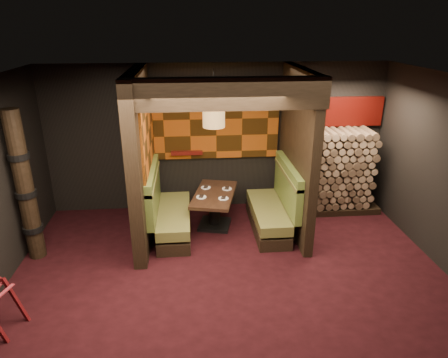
% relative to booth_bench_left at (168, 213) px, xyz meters
% --- Properties ---
extents(floor, '(6.50, 5.50, 0.02)m').
position_rel_booth_bench_left_xyz_m(floor, '(0.96, -1.65, -0.41)').
color(floor, black).
rests_on(floor, ground).
extents(ceiling, '(6.50, 5.50, 0.02)m').
position_rel_booth_bench_left_xyz_m(ceiling, '(0.96, -1.65, 2.46)').
color(ceiling, black).
rests_on(ceiling, ground).
extents(wall_back, '(6.50, 0.02, 2.85)m').
position_rel_booth_bench_left_xyz_m(wall_back, '(0.96, 1.11, 1.02)').
color(wall_back, black).
rests_on(wall_back, ground).
extents(partition_left, '(0.20, 2.20, 2.85)m').
position_rel_booth_bench_left_xyz_m(partition_left, '(-0.39, -0.00, 1.02)').
color(partition_left, black).
rests_on(partition_left, floor).
extents(partition_right, '(0.15, 2.10, 2.85)m').
position_rel_booth_bench_left_xyz_m(partition_right, '(2.26, 0.05, 1.02)').
color(partition_right, black).
rests_on(partition_right, floor).
extents(header_beam, '(2.85, 0.18, 0.44)m').
position_rel_booth_bench_left_xyz_m(header_beam, '(0.94, -0.95, 2.23)').
color(header_beam, black).
rests_on(header_beam, partition_left).
extents(tapa_back_panel, '(2.40, 0.06, 1.55)m').
position_rel_booth_bench_left_xyz_m(tapa_back_panel, '(0.94, 1.06, 1.42)').
color(tapa_back_panel, '#AB4D12').
rests_on(tapa_back_panel, wall_back).
extents(tapa_side_panel, '(0.04, 1.85, 1.45)m').
position_rel_booth_bench_left_xyz_m(tapa_side_panel, '(-0.27, 0.17, 1.45)').
color(tapa_side_panel, '#AB4D12').
rests_on(tapa_side_panel, partition_left).
extents(lacquer_shelf, '(0.60, 0.12, 0.07)m').
position_rel_booth_bench_left_xyz_m(lacquer_shelf, '(0.36, 1.00, 0.78)').
color(lacquer_shelf, '#60130F').
rests_on(lacquer_shelf, wall_back).
extents(booth_bench_left, '(0.68, 1.60, 1.14)m').
position_rel_booth_bench_left_xyz_m(booth_bench_left, '(0.00, 0.00, 0.00)').
color(booth_bench_left, black).
rests_on(booth_bench_left, floor).
extents(booth_bench_right, '(0.68, 1.60, 1.14)m').
position_rel_booth_bench_left_xyz_m(booth_bench_right, '(1.89, 0.00, 0.00)').
color(booth_bench_right, black).
rests_on(booth_bench_right, floor).
extents(dining_table, '(0.96, 1.38, 0.66)m').
position_rel_booth_bench_left_xyz_m(dining_table, '(0.84, 0.20, 0.03)').
color(dining_table, black).
rests_on(dining_table, floor).
extents(place_settings, '(0.66, 0.69, 0.03)m').
position_rel_booth_bench_left_xyz_m(place_settings, '(0.84, 0.20, 0.27)').
color(place_settings, white).
rests_on(place_settings, dining_table).
extents(pendant_lamp, '(0.37, 0.37, 0.95)m').
position_rel_booth_bench_left_xyz_m(pendant_lamp, '(0.84, 0.15, 1.72)').
color(pendant_lamp, olive).
rests_on(pendant_lamp, ceiling).
extents(totem_column, '(0.31, 0.31, 2.40)m').
position_rel_booth_bench_left_xyz_m(totem_column, '(-2.09, -0.55, 0.79)').
color(totem_column, black).
rests_on(totem_column, floor).
extents(firewood_stack, '(1.73, 0.70, 1.64)m').
position_rel_booth_bench_left_xyz_m(firewood_stack, '(3.25, 0.70, 0.42)').
color(firewood_stack, black).
rests_on(firewood_stack, floor).
extents(mosaic_header, '(1.83, 0.10, 0.56)m').
position_rel_booth_bench_left_xyz_m(mosaic_header, '(3.25, 1.03, 1.52)').
color(mosaic_header, maroon).
rests_on(mosaic_header, wall_back).
extents(bay_front_post, '(0.08, 0.08, 2.85)m').
position_rel_booth_bench_left_xyz_m(bay_front_post, '(2.35, 0.31, 1.02)').
color(bay_front_post, black).
rests_on(bay_front_post, floor).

